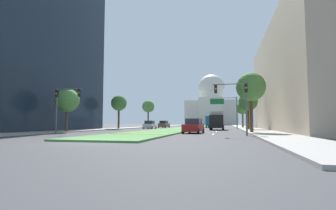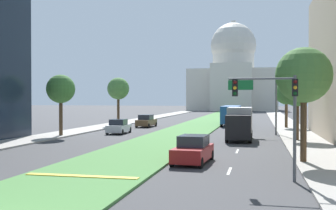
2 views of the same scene
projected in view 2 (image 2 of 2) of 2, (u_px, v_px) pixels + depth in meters
ground_plane at (212, 120)px, 79.61m from camera, size 304.13×304.13×0.00m
grass_median at (208, 121)px, 72.85m from camera, size 6.63×124.42×0.14m
median_curb_nose at (82, 176)px, 20.90m from camera, size 5.97×0.50×0.04m
lane_dashes_right at (242, 139)px, 41.45m from camera, size 0.16×40.96×0.01m
sidewalk_left at (125, 123)px, 68.85m from camera, size 4.00×124.42×0.15m
sidewalk_right at (287, 125)px, 63.35m from camera, size 4.00×124.42×0.15m
capitol_building at (233, 76)px, 146.28m from camera, size 30.15×25.87×31.56m
traffic_light_near_right at (277, 104)px, 20.32m from camera, size 3.34×0.35×5.20m
overhead_guide_sign at (258, 94)px, 46.41m from camera, size 5.39×0.20×6.50m
street_tree_right_near at (304, 76)px, 25.75m from camera, size 3.47×3.47×7.26m
street_tree_left_mid at (61, 89)px, 44.26m from camera, size 3.06×3.06×6.64m
street_tree_right_mid at (297, 90)px, 39.48m from camera, size 3.28×3.28×6.60m
street_tree_left_far at (118, 89)px, 61.02m from camera, size 3.23×3.23×7.16m
street_tree_right_far at (286, 94)px, 56.16m from camera, size 3.05×3.05×6.32m
sedan_lead_stopped at (193, 150)px, 26.13m from camera, size 2.22×4.54×1.75m
sedan_midblock at (119, 127)px, 48.20m from camera, size 2.09×4.26×1.68m
sedan_distant at (146, 121)px, 59.43m from camera, size 2.15×4.57×1.77m
box_truck_delivery at (240, 123)px, 40.29m from camera, size 2.40×6.40×3.20m
city_bus at (231, 114)px, 63.45m from camera, size 2.62×11.00×2.95m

